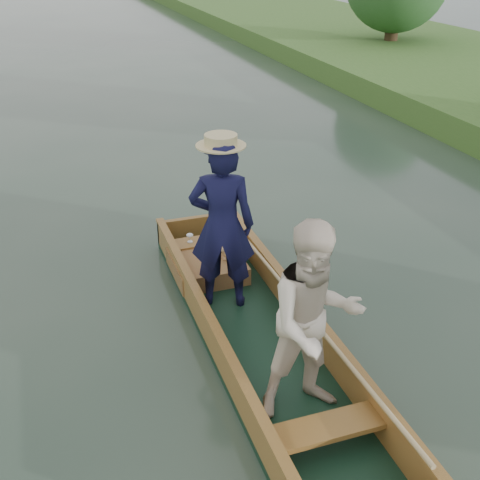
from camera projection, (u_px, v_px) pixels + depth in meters
name	position (u px, v px, depth m)	size (l,w,h in m)	color
ground	(258.00, 344.00, 6.39)	(120.00, 120.00, 0.00)	#283D30
trees_far	(122.00, 3.00, 13.21)	(23.02, 15.99, 4.65)	#47331E
punt	(264.00, 294.00, 5.92)	(1.12, 5.00, 2.06)	#122F1F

